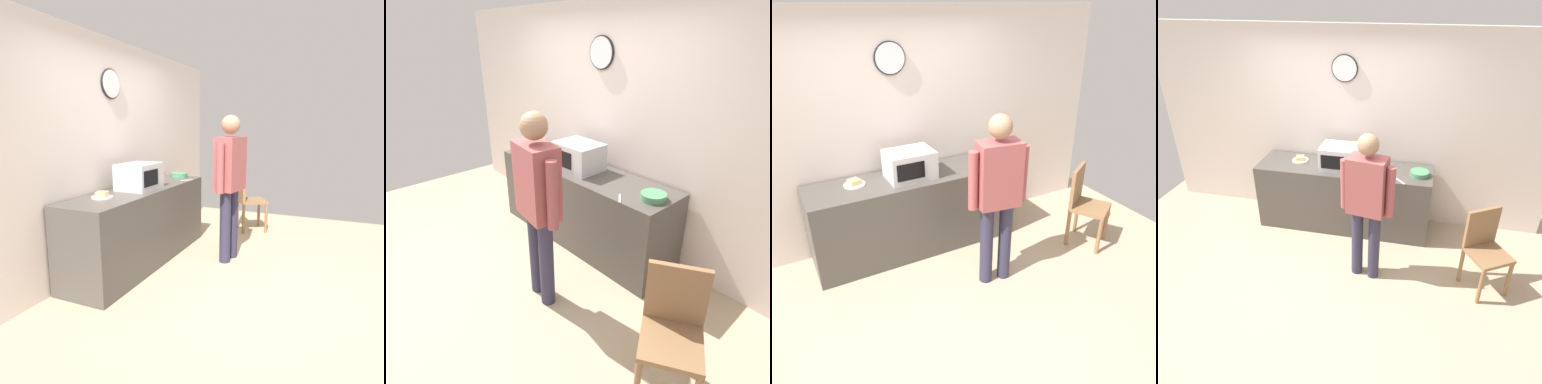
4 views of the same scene
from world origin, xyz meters
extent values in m
plane|color=tan|center=(0.00, 0.00, 0.00)|extent=(6.00, 6.00, 0.00)
cube|color=silver|center=(0.00, 1.60, 1.30)|extent=(5.40, 0.10, 2.60)
cylinder|color=white|center=(0.00, 1.54, 2.09)|extent=(0.31, 0.03, 0.31)
cylinder|color=black|center=(0.00, 1.54, 2.09)|extent=(0.33, 0.02, 0.33)
cube|color=#4C4742|center=(0.06, 1.22, 0.45)|extent=(2.31, 0.62, 0.90)
cube|color=silver|center=(0.02, 1.20, 1.05)|extent=(0.50, 0.38, 0.30)
cube|color=black|center=(-0.04, 1.01, 1.05)|extent=(0.30, 0.01, 0.18)
cylinder|color=white|center=(-0.57, 1.28, 0.91)|extent=(0.22, 0.22, 0.01)
cube|color=#E5B76E|center=(-0.57, 1.28, 0.94)|extent=(0.14, 0.14, 0.05)
cylinder|color=#4C8E60|center=(1.04, 1.18, 0.93)|extent=(0.24, 0.24, 0.06)
cube|color=silver|center=(0.83, 0.97, 0.91)|extent=(0.13, 0.14, 0.01)
cube|color=silver|center=(0.09, 1.51, 0.91)|extent=(0.12, 0.15, 0.01)
cylinder|color=#2F2D44|center=(0.63, 0.26, 0.44)|extent=(0.13, 0.13, 0.87)
cylinder|color=#2F2D44|center=(0.43, 0.29, 0.44)|extent=(0.13, 0.13, 0.87)
cube|color=#9E4C4C|center=(0.53, 0.27, 1.19)|extent=(0.43, 0.30, 0.63)
cylinder|color=#9E4C4C|center=(0.78, 0.23, 1.15)|extent=(0.09, 0.09, 0.57)
cylinder|color=#9E4C4C|center=(0.28, 0.31, 1.15)|extent=(0.09, 0.09, 0.57)
sphere|color=#A37A5B|center=(0.53, 0.27, 1.64)|extent=(0.22, 0.22, 0.22)
cylinder|color=olive|center=(1.80, 0.08, 0.23)|extent=(0.04, 0.04, 0.45)
cylinder|color=olive|center=(2.10, 0.26, 0.23)|extent=(0.04, 0.04, 0.45)
cylinder|color=olive|center=(1.61, 0.38, 0.23)|extent=(0.04, 0.04, 0.45)
cylinder|color=olive|center=(1.92, 0.56, 0.23)|extent=(0.04, 0.04, 0.45)
cube|color=olive|center=(1.86, 0.32, 0.47)|extent=(0.55, 0.55, 0.04)
cube|color=olive|center=(1.76, 0.47, 0.71)|extent=(0.36, 0.24, 0.45)
camera|label=1|loc=(-3.42, -0.96, 1.64)|focal=32.79mm
camera|label=2|loc=(2.56, -1.14, 2.25)|focal=30.90mm
camera|label=3|loc=(-1.31, -2.45, 2.62)|focal=36.36mm
camera|label=4|loc=(1.07, -2.95, 2.98)|focal=33.76mm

